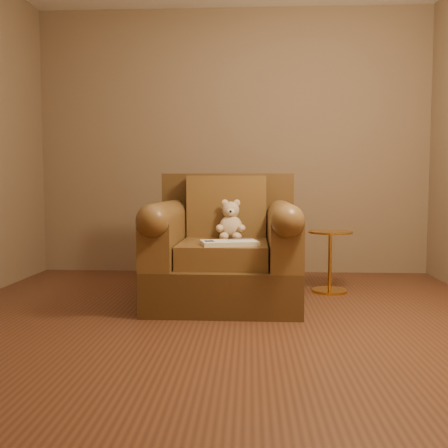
{
  "coord_description": "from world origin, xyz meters",
  "views": [
    {
      "loc": [
        0.18,
        -3.19,
        0.9
      ],
      "look_at": [
        -0.01,
        0.54,
        0.61
      ],
      "focal_mm": 40.0,
      "sensor_mm": 36.0,
      "label": 1
    }
  ],
  "objects": [
    {
      "name": "room",
      "position": [
        0.0,
        0.0,
        1.71
      ],
      "size": [
        4.02,
        4.02,
        2.71
      ],
      "color": "#7E654D",
      "rests_on": "ground"
    },
    {
      "name": "teddy_bear",
      "position": [
        0.03,
        0.73,
        0.6
      ],
      "size": [
        0.23,
        0.26,
        0.32
      ],
      "rotation": [
        0.0,
        0.0,
        0.02
      ],
      "color": "#CFB491",
      "rests_on": "armchair"
    },
    {
      "name": "armchair",
      "position": [
        -0.01,
        0.64,
        0.39
      ],
      "size": [
        1.12,
        1.07,
        1.0
      ],
      "rotation": [
        0.0,
        0.0,
        -0.01
      ],
      "color": "#4E351A",
      "rests_on": "floor"
    },
    {
      "name": "side_table",
      "position": [
        0.86,
        1.03,
        0.28
      ],
      "size": [
        0.37,
        0.37,
        0.52
      ],
      "color": "gold",
      "rests_on": "floor"
    },
    {
      "name": "guidebook",
      "position": [
        0.03,
        0.33,
        0.49
      ],
      "size": [
        0.44,
        0.33,
        0.03
      ],
      "rotation": [
        0.0,
        0.0,
        0.25
      ],
      "color": "beige",
      "rests_on": "armchair"
    },
    {
      "name": "floor",
      "position": [
        0.0,
        0.0,
        0.0
      ],
      "size": [
        4.0,
        4.0,
        0.0
      ],
      "primitive_type": "plane",
      "color": "#5A311E",
      "rests_on": "ground"
    }
  ]
}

